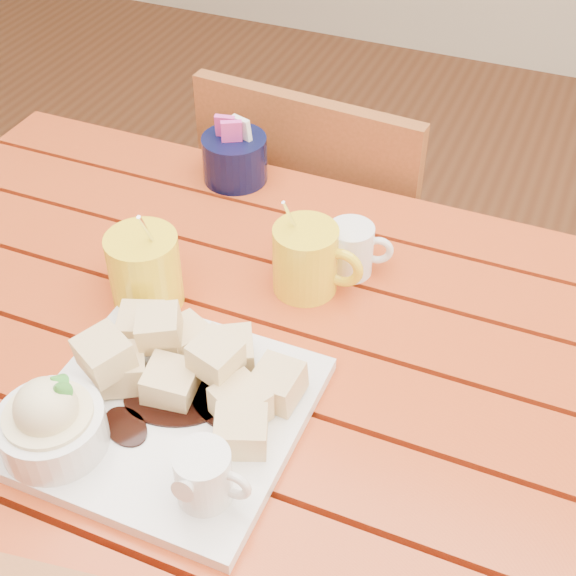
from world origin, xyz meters
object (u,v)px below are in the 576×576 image
at_px(chair_far, 326,248).
at_px(dessert_plate, 146,405).
at_px(coffee_mug_right, 307,259).
at_px(table, 251,411).
at_px(coffee_mug_left, 143,268).

bearing_deg(chair_far, dessert_plate, 97.75).
xyz_separation_m(coffee_mug_right, chair_far, (-0.12, 0.41, -0.32)).
height_order(table, chair_far, chair_far).
distance_m(table, coffee_mug_left, 0.23).
distance_m(coffee_mug_left, coffee_mug_right, 0.21).
relative_size(coffee_mug_left, chair_far, 0.18).
bearing_deg(table, coffee_mug_right, 82.01).
height_order(coffee_mug_left, coffee_mug_right, coffee_mug_left).
xyz_separation_m(dessert_plate, coffee_mug_left, (-0.11, 0.18, 0.02)).
relative_size(table, coffee_mug_left, 7.83).
bearing_deg(coffee_mug_right, dessert_plate, -106.74).
distance_m(dessert_plate, coffee_mug_right, 0.29).
bearing_deg(dessert_plate, coffee_mug_right, 75.05).
distance_m(table, coffee_mug_right, 0.21).
relative_size(dessert_plate, chair_far, 0.34).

